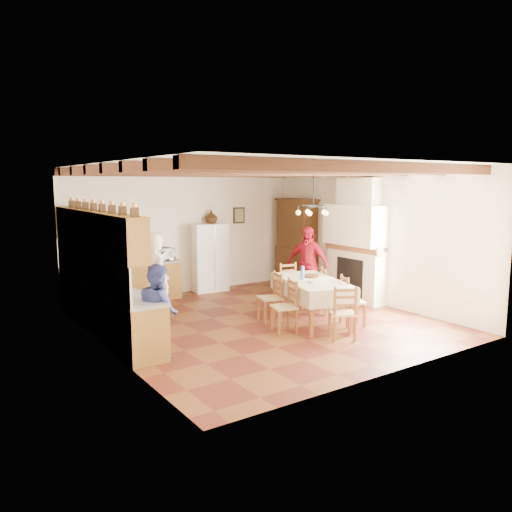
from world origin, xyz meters
The scene contains 31 objects.
floor centered at (0.00, 0.00, -0.01)m, with size 6.00×6.50×0.02m, color #531F14.
ceiling centered at (0.00, 0.00, 3.01)m, with size 6.00×6.50×0.02m, color silver.
wall_back centered at (0.00, 3.26, 1.50)m, with size 6.00×0.02×3.00m, color beige.
wall_front centered at (0.00, -3.26, 1.50)m, with size 6.00×0.02×3.00m, color beige.
wall_left centered at (-3.01, 0.00, 1.50)m, with size 0.02×6.50×3.00m, color beige.
wall_right centered at (3.01, 0.00, 1.50)m, with size 0.02×6.50×3.00m, color beige.
ceiling_beams centered at (0.00, 0.00, 2.91)m, with size 6.00×6.30×0.16m, color #3D1F12, non-canonical shape.
lower_cabinets_left centered at (-2.70, 1.05, 0.43)m, with size 0.60×4.30×0.86m, color brown.
lower_cabinets_back centered at (-1.55, 2.95, 0.43)m, with size 2.30×0.60×0.86m, color brown.
countertop_left centered at (-2.70, 1.05, 0.88)m, with size 0.62×4.30×0.04m, color gray.
countertop_back centered at (-1.55, 2.95, 0.88)m, with size 2.34×0.62×0.04m, color gray.
backsplash_left centered at (-2.98, 1.05, 1.20)m, with size 0.03×4.30×0.60m, color silver.
backsplash_back centered at (-1.55, 3.23, 1.20)m, with size 2.30×0.03×0.60m, color silver.
upper_cabinets centered at (-2.83, 1.05, 1.85)m, with size 0.35×4.20×0.70m, color brown.
fireplace centered at (2.72, 0.20, 1.40)m, with size 0.56×1.60×2.80m, color beige, non-canonical shape.
wall_picture centered at (1.55, 3.23, 1.85)m, with size 0.34×0.03×0.42m, color #2F2012.
refrigerator centered at (0.55, 3.11, 0.84)m, with size 0.84×0.69×1.69m, color white.
hutch centered at (2.75, 2.32, 1.14)m, with size 0.53×1.26×2.28m, color #392612, non-canonical shape.
dining_table centered at (0.79, -0.61, 0.76)m, with size 1.47×2.12×0.84m.
chandelier centered at (0.79, -0.61, 2.25)m, with size 0.47×0.47×0.03m, color black.
chair_left_near centered at (-0.03, -0.80, 0.48)m, with size 0.42×0.40×0.96m, color brown, non-canonical shape.
chair_left_far centered at (0.18, -0.06, 0.48)m, with size 0.42×0.40×0.96m, color brown, non-canonical shape.
chair_right_near centered at (1.30, -1.20, 0.48)m, with size 0.42×0.40×0.96m, color brown, non-canonical shape.
chair_right_far centered at (1.56, -0.32, 0.48)m, with size 0.42×0.40×0.96m, color brown, non-canonical shape.
chair_end_near centered at (0.54, -1.71, 0.48)m, with size 0.42×0.40×0.96m, color brown, non-canonical shape.
chair_end_far centered at (1.19, 0.54, 0.48)m, with size 0.42×0.40×0.96m, color brown, non-canonical shape.
person_man centered at (-2.02, 0.28, 0.92)m, with size 0.67×0.44×1.84m, color white.
person_woman_blue centered at (-2.42, -0.70, 0.73)m, with size 0.71×0.55×1.46m, color #3A438F.
person_woman_red centered at (1.81, 0.75, 0.86)m, with size 1.01×0.42×1.73m, color #B01125.
microwave centered at (-0.75, 2.95, 1.04)m, with size 0.51×0.34×0.28m, color silver.
fridge_vase centered at (0.66, 3.11, 1.85)m, with size 0.31×0.31×0.32m, color #392612.
Camera 1 is at (-5.39, -7.80, 2.68)m, focal length 35.00 mm.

